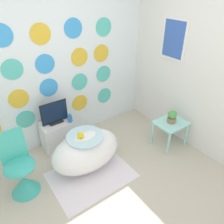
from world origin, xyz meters
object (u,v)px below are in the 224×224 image
object	(u,v)px
chair	(22,175)
vase	(70,118)
tv	(54,114)
potted_plant_left	(172,116)
bathtub	(86,151)

from	to	relation	value
chair	vase	size ratio (longest dim) A/B	6.11
tv	vase	world-z (taller)	tv
potted_plant_left	chair	bearing A→B (deg)	168.74
chair	tv	world-z (taller)	chair
chair	vase	world-z (taller)	chair
chair	potted_plant_left	size ratio (longest dim) A/B	4.17
bathtub	vase	xyz separation A→B (m)	(0.04, 0.53, 0.24)
chair	tv	distance (m)	0.96
chair	vase	distance (m)	1.02
chair	potted_plant_left	xyz separation A→B (m)	(2.15, -0.43, 0.26)
bathtub	chair	bearing A→B (deg)	174.21
bathtub	potted_plant_left	world-z (taller)	potted_plant_left
chair	vase	xyz separation A→B (m)	(0.89, 0.44, 0.24)
tv	bathtub	bearing A→B (deg)	-77.57
vase	potted_plant_left	distance (m)	1.53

